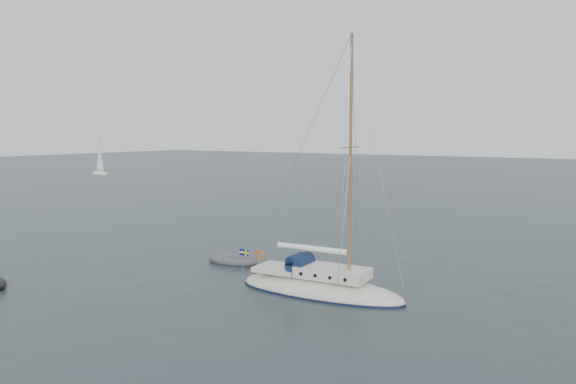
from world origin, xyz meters
The scene contains 4 objects.
ground centered at (0.00, 0.00, 0.00)m, with size 300.00×300.00×0.00m, color black.
sailboat centered at (2.23, -1.01, 0.92)m, with size 8.54×2.56×12.16m.
dinghy centered at (-4.88, 1.61, 0.20)m, with size 3.14×1.42×0.45m.
distant_yacht_a centered at (-67.26, 43.53, 3.01)m, with size 5.32×2.84×7.05m.
Camera 1 is at (14.41, -23.12, 7.41)m, focal length 35.00 mm.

